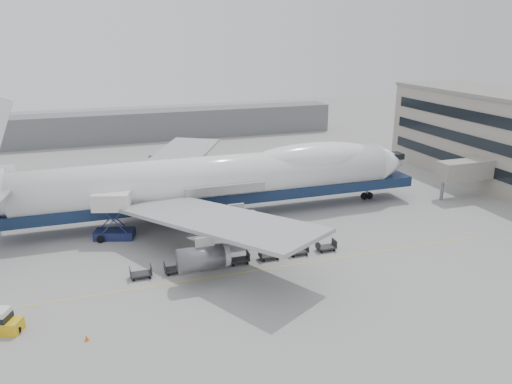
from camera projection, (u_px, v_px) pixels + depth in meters
name	position (u px, v px, depth m)	size (l,w,h in m)	color
ground	(237.00, 250.00, 60.57)	(260.00, 260.00, 0.00)	gray
apron_line	(253.00, 271.00, 55.15)	(60.00, 0.15, 0.01)	gold
hangar	(114.00, 127.00, 119.61)	(110.00, 8.00, 7.00)	slate
airliner	(217.00, 179.00, 69.87)	(67.00, 55.30, 19.98)	white
catering_truck	(113.00, 213.00, 62.98)	(5.44, 4.41, 6.09)	#19204B
baggage_tug	(2.00, 322.00, 43.69)	(3.41, 2.69, 2.21)	gold
traffic_cone	(87.00, 338.00, 42.67)	(0.37, 0.37, 0.54)	orange
dolly_0	(141.00, 273.00, 53.51)	(2.30, 1.35, 1.30)	#2D2D30
dolly_1	(175.00, 268.00, 54.62)	(2.30, 1.35, 1.30)	#2D2D30
dolly_2	(208.00, 264.00, 55.74)	(2.30, 1.35, 1.30)	#2D2D30
dolly_3	(239.00, 259.00, 56.86)	(2.30, 1.35, 1.30)	#2D2D30
dolly_4	(269.00, 255.00, 57.97)	(2.30, 1.35, 1.30)	#2D2D30
dolly_5	(298.00, 251.00, 59.09)	(2.30, 1.35, 1.30)	#2D2D30
dolly_6	(326.00, 246.00, 60.20)	(2.30, 1.35, 1.30)	#2D2D30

